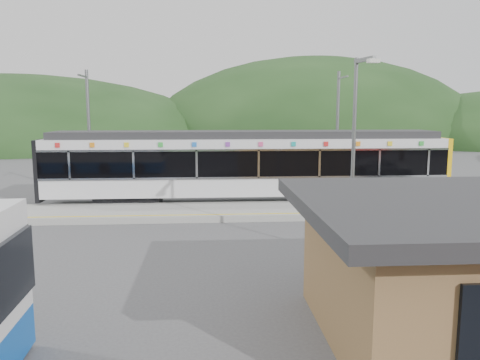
{
  "coord_description": "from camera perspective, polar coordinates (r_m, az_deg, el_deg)",
  "views": [
    {
      "loc": [
        -0.44,
        -17.93,
        4.74
      ],
      "look_at": [
        0.87,
        1.0,
        1.96
      ],
      "focal_mm": 35.0,
      "sensor_mm": 36.0,
      "label": 1
    }
  ],
  "objects": [
    {
      "name": "ground",
      "position": [
        18.55,
        -2.48,
        -6.47
      ],
      "size": [
        120.0,
        120.0,
        0.0
      ],
      "primitive_type": "plane",
      "color": "#4C4C4F",
      "rests_on": "ground"
    },
    {
      "name": "yellow_line",
      "position": [
        20.42,
        -2.63,
        -4.21
      ],
      "size": [
        26.0,
        0.1,
        0.01
      ],
      "primitive_type": "cube",
      "color": "yellow",
      "rests_on": "platform"
    },
    {
      "name": "platform",
      "position": [
        21.73,
        -2.71,
        -3.86
      ],
      "size": [
        26.0,
        3.2,
        0.3
      ],
      "primitive_type": "cube",
      "color": "#9E9E99",
      "rests_on": "ground"
    },
    {
      "name": "lamp_post",
      "position": [
        15.22,
        13.84,
        4.59
      ],
      "size": [
        0.38,
        1.14,
        6.39
      ],
      "rotation": [
        0.0,
        0.0,
        0.22
      ],
      "color": "slate",
      "rests_on": "ground"
    },
    {
      "name": "catenary_mast_west",
      "position": [
        27.32,
        -17.93,
        5.65
      ],
      "size": [
        0.18,
        1.8,
        7.0
      ],
      "color": "slate",
      "rests_on": "ground"
    },
    {
      "name": "catenary_mast_east",
      "position": [
        27.54,
        11.79,
        5.9
      ],
      "size": [
        0.18,
        1.8,
        7.0
      ],
      "color": "slate",
      "rests_on": "ground"
    },
    {
      "name": "train",
      "position": [
        24.16,
        0.77,
        1.98
      ],
      "size": [
        20.44,
        3.01,
        3.74
      ],
      "color": "black",
      "rests_on": "ground"
    },
    {
      "name": "hills",
      "position": [
        24.61,
        11.77,
        -2.94
      ],
      "size": [
        146.0,
        149.0,
        26.0
      ],
      "color": "#1E3D19",
      "rests_on": "ground"
    }
  ]
}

